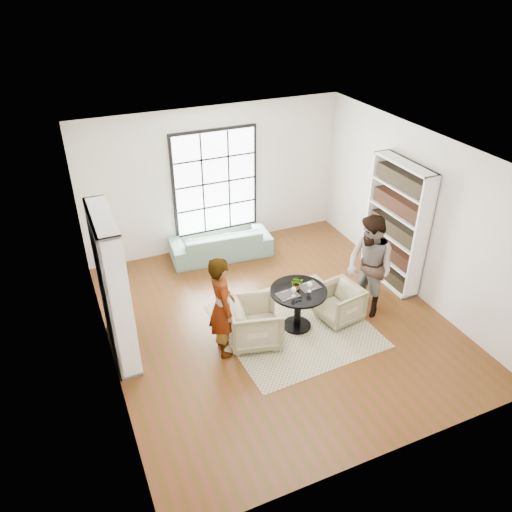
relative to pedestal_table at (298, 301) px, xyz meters
name	(u,v)px	position (x,y,z in m)	size (l,w,h in m)	color
ground	(276,321)	(-0.26, 0.29, -0.54)	(6.00, 6.00, 0.00)	#5A2B15
room_shell	(264,243)	(-0.26, 0.83, 0.71)	(6.00, 6.01, 6.00)	silver
rug	(294,325)	(-0.04, 0.04, -0.54)	(2.39, 2.39, 0.01)	tan
pedestal_table	(298,301)	(0.00, 0.00, 0.00)	(0.94, 0.94, 0.75)	black
sofa	(221,243)	(-0.37, 2.74, -0.24)	(2.07, 0.81, 0.60)	#779E93
armchair_left	(255,323)	(-0.80, -0.05, -0.17)	(0.79, 0.82, 0.74)	#C7AB8E
armchair_right	(339,303)	(0.76, -0.07, -0.23)	(0.68, 0.70, 0.64)	tan
person_left	(222,307)	(-1.35, -0.05, 0.31)	(0.62, 0.41, 1.71)	gray
person_right	(370,267)	(1.31, -0.07, 0.38)	(0.89, 0.70, 1.84)	gray
placemat_left	(288,295)	(-0.22, -0.05, 0.21)	(0.34, 0.26, 0.01)	black
placemat_right	(309,287)	(0.21, 0.02, 0.21)	(0.34, 0.26, 0.01)	black
cutlery_left	(288,294)	(-0.22, -0.05, 0.22)	(0.14, 0.22, 0.01)	silver
cutlery_right	(309,286)	(0.21, 0.02, 0.22)	(0.14, 0.22, 0.01)	silver
wine_glass_left	(294,290)	(-0.15, -0.11, 0.33)	(0.08, 0.08, 0.17)	silver
wine_glass_right	(310,285)	(0.14, -0.10, 0.34)	(0.09, 0.09, 0.19)	silver
flower_centerpiece	(297,283)	(-0.01, 0.06, 0.32)	(0.21, 0.18, 0.23)	gray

